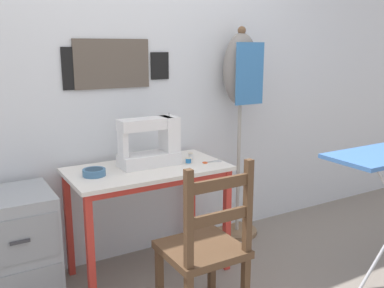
{
  "coord_description": "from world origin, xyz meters",
  "views": [
    {
      "loc": [
        -1.07,
        -2.1,
        1.46
      ],
      "look_at": [
        0.31,
        0.24,
        0.84
      ],
      "focal_mm": 40.0,
      "sensor_mm": 36.0,
      "label": 1
    }
  ],
  "objects_px": {
    "wooden_chair": "(205,250)",
    "thread_spool_mid_table": "(191,156)",
    "thread_spool_near_machine": "(188,161)",
    "dress_form": "(241,87)",
    "scissors": "(209,162)",
    "filing_cabinet": "(15,250)",
    "sewing_machine": "(152,143)",
    "fabric_bowl": "(94,172)"
  },
  "relations": [
    {
      "from": "fabric_bowl",
      "to": "thread_spool_mid_table",
      "type": "relative_size",
      "value": 2.98
    },
    {
      "from": "sewing_machine",
      "to": "fabric_bowl",
      "type": "distance_m",
      "value": 0.42
    },
    {
      "from": "sewing_machine",
      "to": "wooden_chair",
      "type": "distance_m",
      "value": 0.82
    },
    {
      "from": "scissors",
      "to": "dress_form",
      "type": "distance_m",
      "value": 0.7
    },
    {
      "from": "filing_cabinet",
      "to": "dress_form",
      "type": "xyz_separation_m",
      "value": [
        1.66,
        0.15,
        0.83
      ]
    },
    {
      "from": "sewing_machine",
      "to": "fabric_bowl",
      "type": "height_order",
      "value": "sewing_machine"
    },
    {
      "from": "scissors",
      "to": "dress_form",
      "type": "relative_size",
      "value": 0.08
    },
    {
      "from": "sewing_machine",
      "to": "filing_cabinet",
      "type": "xyz_separation_m",
      "value": [
        -0.86,
        0.01,
        -0.52
      ]
    },
    {
      "from": "wooden_chair",
      "to": "thread_spool_mid_table",
      "type": "bearing_deg",
      "value": 65.36
    },
    {
      "from": "sewing_machine",
      "to": "scissors",
      "type": "bearing_deg",
      "value": -21.99
    },
    {
      "from": "scissors",
      "to": "wooden_chair",
      "type": "relative_size",
      "value": 0.14
    },
    {
      "from": "sewing_machine",
      "to": "fabric_bowl",
      "type": "xyz_separation_m",
      "value": [
        -0.4,
        -0.04,
        -0.12
      ]
    },
    {
      "from": "fabric_bowl",
      "to": "scissors",
      "type": "bearing_deg",
      "value": -7.45
    },
    {
      "from": "thread_spool_mid_table",
      "to": "filing_cabinet",
      "type": "relative_size",
      "value": 0.07
    },
    {
      "from": "thread_spool_near_machine",
      "to": "wooden_chair",
      "type": "xyz_separation_m",
      "value": [
        -0.25,
        -0.61,
        -0.3
      ]
    },
    {
      "from": "fabric_bowl",
      "to": "scissors",
      "type": "height_order",
      "value": "fabric_bowl"
    },
    {
      "from": "dress_form",
      "to": "fabric_bowl",
      "type": "bearing_deg",
      "value": -170.85
    },
    {
      "from": "thread_spool_near_machine",
      "to": "dress_form",
      "type": "bearing_deg",
      "value": 22.08
    },
    {
      "from": "filing_cabinet",
      "to": "dress_form",
      "type": "height_order",
      "value": "dress_form"
    },
    {
      "from": "sewing_machine",
      "to": "wooden_chair",
      "type": "xyz_separation_m",
      "value": [
        -0.04,
        -0.7,
        -0.43
      ]
    },
    {
      "from": "wooden_chair",
      "to": "dress_form",
      "type": "bearing_deg",
      "value": 45.3
    },
    {
      "from": "thread_spool_near_machine",
      "to": "wooden_chair",
      "type": "height_order",
      "value": "wooden_chair"
    },
    {
      "from": "scissors",
      "to": "sewing_machine",
      "type": "bearing_deg",
      "value": 158.01
    },
    {
      "from": "scissors",
      "to": "fabric_bowl",
      "type": "bearing_deg",
      "value": 172.55
    },
    {
      "from": "scissors",
      "to": "thread_spool_near_machine",
      "type": "xyz_separation_m",
      "value": [
        -0.13,
        0.05,
        0.02
      ]
    },
    {
      "from": "wooden_chair",
      "to": "filing_cabinet",
      "type": "xyz_separation_m",
      "value": [
        -0.82,
        0.7,
        -0.1
      ]
    },
    {
      "from": "scissors",
      "to": "wooden_chair",
      "type": "bearing_deg",
      "value": -124.21
    },
    {
      "from": "dress_form",
      "to": "thread_spool_mid_table",
      "type": "bearing_deg",
      "value": -162.91
    },
    {
      "from": "thread_spool_mid_table",
      "to": "fabric_bowl",
      "type": "bearing_deg",
      "value": -177.28
    },
    {
      "from": "thread_spool_near_machine",
      "to": "scissors",
      "type": "bearing_deg",
      "value": -22.76
    },
    {
      "from": "sewing_machine",
      "to": "dress_form",
      "type": "xyz_separation_m",
      "value": [
        0.8,
        0.15,
        0.31
      ]
    },
    {
      "from": "wooden_chair",
      "to": "filing_cabinet",
      "type": "relative_size",
      "value": 1.37
    },
    {
      "from": "dress_form",
      "to": "filing_cabinet",
      "type": "bearing_deg",
      "value": -174.99
    },
    {
      "from": "fabric_bowl",
      "to": "wooden_chair",
      "type": "distance_m",
      "value": 0.81
    },
    {
      "from": "fabric_bowl",
      "to": "thread_spool_near_machine",
      "type": "xyz_separation_m",
      "value": [
        0.61,
        -0.04,
        -0.0
      ]
    },
    {
      "from": "scissors",
      "to": "thread_spool_mid_table",
      "type": "distance_m",
      "value": 0.15
    },
    {
      "from": "fabric_bowl",
      "to": "filing_cabinet",
      "type": "xyz_separation_m",
      "value": [
        -0.46,
        0.05,
        -0.4
      ]
    },
    {
      "from": "wooden_chair",
      "to": "dress_form",
      "type": "distance_m",
      "value": 1.4
    },
    {
      "from": "thread_spool_near_machine",
      "to": "dress_form",
      "type": "distance_m",
      "value": 0.76
    },
    {
      "from": "fabric_bowl",
      "to": "wooden_chair",
      "type": "relative_size",
      "value": 0.14
    },
    {
      "from": "scissors",
      "to": "thread_spool_mid_table",
      "type": "bearing_deg",
      "value": 116.54
    },
    {
      "from": "sewing_machine",
      "to": "filing_cabinet",
      "type": "bearing_deg",
      "value": 179.56
    }
  ]
}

